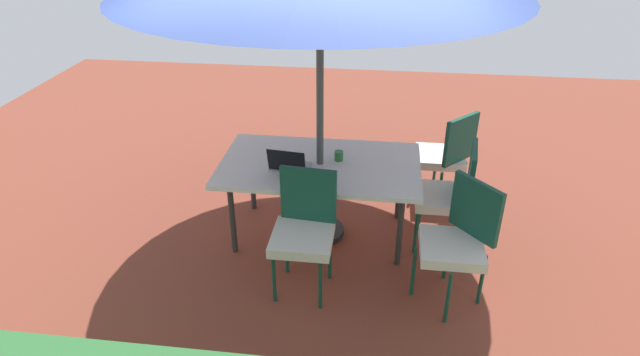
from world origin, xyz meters
TOP-DOWN VIEW (x-y plane):
  - ground_plane at (0.00, 0.00)m, footprint 10.00×10.00m
  - dining_table at (0.00, 0.00)m, footprint 1.72×1.02m
  - chair_southwest at (-1.14, -0.70)m, footprint 0.59×0.59m
  - chair_west at (-1.12, 0.04)m, footprint 0.49×0.48m
  - chair_north at (0.03, 0.71)m, footprint 0.47×0.48m
  - chair_northwest at (-1.12, 0.71)m, footprint 0.59×0.59m
  - laptop at (0.24, 0.15)m, footprint 0.35×0.28m
  - cup at (-0.15, -0.08)m, footprint 0.08×0.08m

SIDE VIEW (x-z plane):
  - ground_plane at x=0.00m, z-range -0.02..0.00m
  - chair_southwest at x=-1.14m, z-range 0.06..1.04m
  - chair_west at x=-1.12m, z-range 0.06..1.04m
  - chair_north at x=0.03m, z-range 0.06..1.04m
  - chair_northwest at x=-1.12m, z-range 0.06..1.04m
  - dining_table at x=0.00m, z-range 0.31..1.05m
  - cup at x=-0.15m, z-range 0.74..0.82m
  - laptop at x=0.24m, z-range 0.68..0.89m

